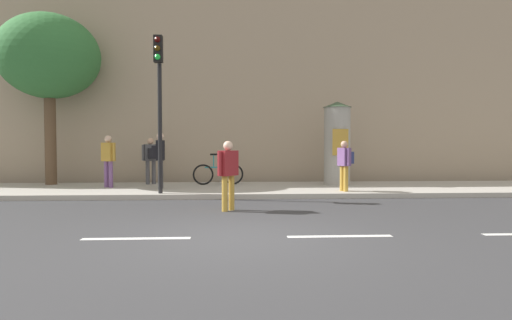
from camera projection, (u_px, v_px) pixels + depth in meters
The scene contains 13 objects.
ground_plane at pixel (239, 238), 7.31m from camera, with size 80.00×80.00×0.00m, color #38383A.
sidewalk_curb at pixel (236, 189), 14.30m from camera, with size 36.00×4.00×0.15m, color #B2ADA3.
lane_markings at pixel (239, 237), 7.31m from camera, with size 25.80×0.16×0.01m.
building_backdrop at pixel (235, 62), 19.09m from camera, with size 36.00×5.00×10.39m, color tan.
traffic_light at pixel (159, 89), 12.31m from camera, with size 0.24×0.45×4.47m.
poster_column at pixel (337, 143), 15.20m from camera, with size 1.00×1.00×2.90m.
street_tree at pixel (49, 57), 15.08m from camera, with size 3.44×3.44×5.93m.
pedestrian_in_red_top at pixel (228, 170), 10.20m from camera, with size 0.50×0.53×1.65m.
pedestrian_with_backpack at pixel (151, 157), 15.33m from camera, with size 0.56×0.51×1.64m.
pedestrian_in_dark_shirt at pixel (345, 162), 13.08m from camera, with size 0.47×0.55×1.52m.
pedestrian_in_light_jacket at pixel (108, 157), 14.21m from camera, with size 0.52×0.43×1.70m.
pedestrian_near_pole at pixel (160, 155), 13.85m from camera, with size 0.40×0.61×1.79m.
bicycle_leaning at pixel (218, 174), 15.16m from camera, with size 1.77×0.26×1.09m.
Camera 1 is at (-0.10, -7.26, 1.58)m, focal length 30.50 mm.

